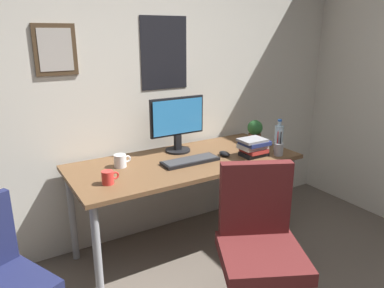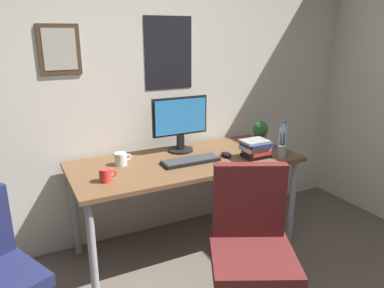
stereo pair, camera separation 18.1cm
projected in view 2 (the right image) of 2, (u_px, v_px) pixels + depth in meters
wall_back at (129, 81)px, 2.84m from camera, size 4.40×0.10×2.60m
desk at (186, 169)px, 2.76m from camera, size 1.70×0.74×0.75m
office_chair at (251, 241)px, 2.08m from camera, size 0.62×0.62×0.95m
monitor at (180, 122)px, 2.87m from camera, size 0.46×0.20×0.43m
keyboard at (191, 161)px, 2.67m from camera, size 0.43×0.15×0.03m
computer_mouse at (226, 155)px, 2.79m from camera, size 0.06×0.11×0.04m
water_bottle at (283, 139)px, 2.88m from camera, size 0.07×0.07×0.25m
coffee_mug_near at (106, 175)px, 2.32m from camera, size 0.11×0.08×0.09m
coffee_mug_far at (121, 159)px, 2.61m from camera, size 0.13×0.09×0.09m
potted_plant at (260, 132)px, 3.10m from camera, size 0.13×0.13×0.20m
pen_cup at (282, 151)px, 2.77m from camera, size 0.07×0.07×0.20m
book_stack_left at (256, 148)px, 2.77m from camera, size 0.23×0.17×0.14m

